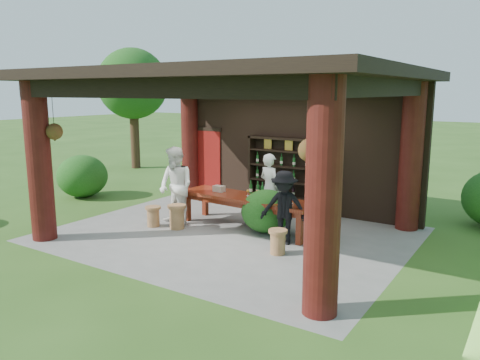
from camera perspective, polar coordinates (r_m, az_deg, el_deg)
The scene contains 15 objects.
ground at distance 10.35m, azimuth -1.21°, elevation -6.61°, with size 90.00×90.00×0.00m, color #2D5119.
pavilion at distance 10.29m, azimuth 0.02°, elevation 5.40°, with size 7.50×6.00×3.60m.
wine_shelf at distance 12.12m, azimuth 5.80°, elevation 0.64°, with size 2.20×0.33×1.94m.
tasting_table at distance 10.64m, azimuth 0.90°, elevation -2.61°, with size 3.38×1.06×0.75m.
stool_near_left at distance 10.78m, azimuth -7.70°, elevation -4.39°, with size 0.42×0.42×0.55m.
stool_near_right at distance 9.09m, azimuth 4.63°, elevation -7.44°, with size 0.37×0.37×0.48m.
stool_far_left at distance 11.06m, azimuth -10.54°, elevation -4.31°, with size 0.36×0.36×0.47m.
host at distance 11.20m, azimuth 3.63°, elevation -0.95°, with size 0.60×0.39×1.65m, color white.
guest_woman at distance 10.98m, azimuth -7.81°, elevation -0.76°, with size 0.89×0.70×1.84m, color white.
guest_man at distance 9.58m, azimuth 5.38°, elevation -3.37°, with size 0.98×0.56×1.52m, color black.
table_bottles at distance 10.78m, azimuth 2.08°, elevation -0.95°, with size 0.41×0.11×0.31m.
table_glasses at distance 10.29m, azimuth 3.59°, elevation -1.99°, with size 1.23×0.34×0.15m.
napkin_basket at distance 11.10m, azimuth -2.57°, elevation -1.06°, with size 0.26×0.18×0.14m, color #BF6672.
shrubs at distance 9.93m, azimuth 11.79°, elevation -4.33°, with size 15.46×8.92×1.36m.
trees at distance 10.33m, azimuth 22.53°, elevation 11.49°, with size 20.85×10.62×4.80m.
Camera 1 is at (5.55, -8.18, 3.08)m, focal length 35.00 mm.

